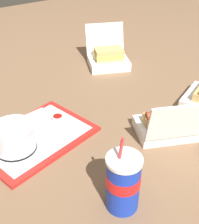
{
  "coord_description": "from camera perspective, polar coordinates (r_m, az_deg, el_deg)",
  "views": [
    {
      "loc": [
        0.54,
        0.8,
        0.66
      ],
      "look_at": [
        0.03,
        0.05,
        0.05
      ],
      "focal_mm": 50.0,
      "sensor_mm": 36.0,
      "label": 1
    }
  ],
  "objects": [
    {
      "name": "clamshell_sandwich_front",
      "position": [
        1.52,
        1.6,
        9.98
      ],
      "size": [
        0.25,
        0.25,
        0.18
      ],
      "color": "white",
      "rests_on": "ground_plane"
    },
    {
      "name": "napkin_stack",
      "position": [
        1.14,
        -11.13,
        -1.19
      ],
      "size": [
        0.11,
        0.11,
        0.0
      ],
      "primitive_type": "cube",
      "rotation": [
        0.0,
        0.0,
        0.15
      ],
      "color": "white",
      "rests_on": "food_tray"
    },
    {
      "name": "food_tray",
      "position": [
        1.07,
        -11.63,
        -4.63
      ],
      "size": [
        0.42,
        0.34,
        0.01
      ],
      "color": "red",
      "rests_on": "ground_plane"
    },
    {
      "name": "plastic_fork",
      "position": [
        1.06,
        -6.62,
        -3.61
      ],
      "size": [
        0.11,
        0.03,
        0.0
      ],
      "primitive_type": "cube",
      "rotation": [
        0.0,
        0.0,
        -0.17
      ],
      "color": "white",
      "rests_on": "food_tray"
    },
    {
      "name": "ketchup_cup",
      "position": [
        1.11,
        -7.64,
        -1.2
      ],
      "size": [
        0.04,
        0.04,
        0.02
      ],
      "color": "white",
      "rests_on": "food_tray"
    },
    {
      "name": "ground_plane",
      "position": [
        1.17,
        -0.03,
        -0.47
      ],
      "size": [
        3.2,
        3.2,
        0.0
      ],
      "primitive_type": "plane",
      "color": "brown"
    },
    {
      "name": "cake_container",
      "position": [
        1.01,
        -15.34,
        -4.6
      ],
      "size": [
        0.13,
        0.13,
        0.09
      ],
      "color": "black",
      "rests_on": "food_tray"
    },
    {
      "name": "clamshell_hotdog_right",
      "position": [
        1.07,
        12.5,
        -2.32
      ],
      "size": [
        0.26,
        0.24,
        0.18
      ],
      "color": "white",
      "rests_on": "ground_plane"
    },
    {
      "name": "soda_cup_center",
      "position": [
        0.8,
        4.32,
        -12.63
      ],
      "size": [
        0.09,
        0.09,
        0.22
      ],
      "color": "#1938B7",
      "rests_on": "ground_plane"
    }
  ]
}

